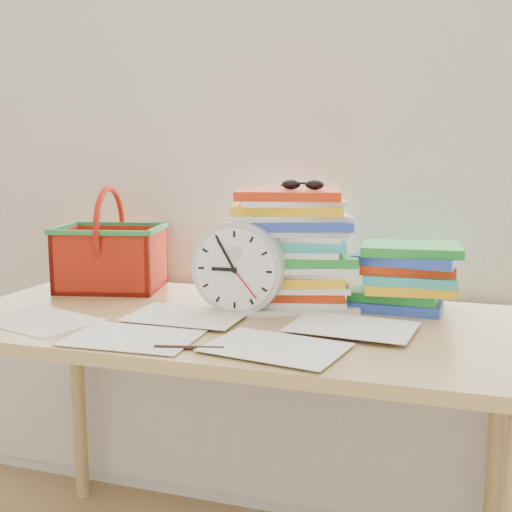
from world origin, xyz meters
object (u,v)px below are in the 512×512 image
(book_stack, at_px, (403,276))
(basket, at_px, (110,239))
(clock, at_px, (238,268))
(paper_stack, at_px, (292,248))
(desk, at_px, (231,347))

(book_stack, height_order, basket, basket)
(clock, relative_size, basket, 0.78)
(book_stack, bearing_deg, basket, -178.49)
(paper_stack, bearing_deg, clock, -126.81)
(book_stack, bearing_deg, desk, -148.90)
(desk, bearing_deg, paper_stack, 59.53)
(paper_stack, height_order, clock, paper_stack)
(desk, bearing_deg, clock, 84.27)
(paper_stack, xyz_separation_m, basket, (-0.57, 0.03, -0.00))
(basket, bearing_deg, paper_stack, -15.81)
(clock, height_order, basket, basket)
(book_stack, bearing_deg, clock, -153.69)
(paper_stack, distance_m, clock, 0.18)
(clock, bearing_deg, paper_stack, 53.19)
(paper_stack, height_order, basket, paper_stack)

